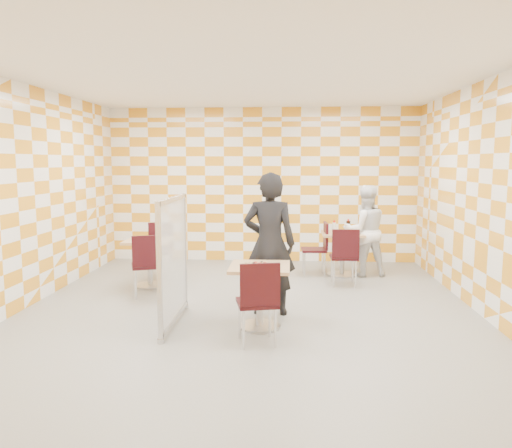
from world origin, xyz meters
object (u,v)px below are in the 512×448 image
Objects in this scene: second_table at (342,246)px; man_white at (365,231)px; chair_empty_far at (160,245)px; chair_main_front at (258,297)px; sport_bottle at (334,227)px; empty_table at (149,255)px; chair_second_front at (345,253)px; soda_bottle at (348,227)px; man_dark at (270,244)px; partition at (173,260)px; main_table at (260,286)px; chair_empty_near at (147,261)px; chair_second_side at (319,244)px.

second_table is 0.47m from man_white.
chair_empty_far is at bearing -3.73° from man_white.
sport_bottle is at bearing 72.67° from chair_main_front.
chair_main_front reaches higher than empty_table.
second_table is 0.81× the size of chair_second_front.
man_white is at bearing 1.38° from soda_bottle.
man_dark is at bearing -113.74° from sport_bottle.
soda_bottle reaches higher than chair_main_front.
man_dark is at bearing 86.64° from chair_main_front.
partition reaches higher than empty_table.
soda_bottle is at bearing 64.49° from main_table.
partition reaches higher than second_table.
chair_second_front is at bearing 3.63° from empty_table.
chair_second_front is 1.00× the size of chair_empty_near.
chair_empty_near is at bearing -148.47° from chair_second_side.
second_table is (1.26, 2.82, 0.00)m from main_table.
sport_bottle is (-0.52, 0.07, 0.06)m from man_white.
man_white is at bearing -7.38° from sport_bottle.
chair_main_front is at bearing -31.98° from partition.
chair_second_side is at bearing 72.73° from main_table.
main_table is 1.08m from partition.
chair_main_front is at bearing 55.48° from man_white.
main_table is 1.00× the size of empty_table.
sport_bottle reaches higher than chair_main_front.
main_table is 1.00× the size of second_table.
chair_second_side is 0.41m from sport_bottle.
chair_main_front is 0.60× the size of partition.
chair_second_front is at bearing -100.04° from soda_bottle.
second_table is 0.48× the size of partition.
soda_bottle is (1.36, 2.84, 0.34)m from main_table.
second_table is 1.00× the size of empty_table.
soda_bottle is (1.26, 2.27, -0.06)m from man_dark.
chair_second_front is 0.94m from man_white.
second_table is 0.81× the size of chair_second_side.
main_table is 0.61m from chair_main_front.
chair_empty_near is 4.62× the size of sport_bottle.
chair_empty_far is (-0.14, 1.30, 0.00)m from chair_empty_near.
main_table is at bearing 92.01° from chair_main_front.
partition is at bearing 148.02° from chair_main_front.
chair_second_side is at bearing 5.91° from chair_empty_far.
man_white is (0.43, 0.81, 0.24)m from chair_second_front.
empty_table is at bearing -176.37° from chair_second_front.
chair_second_front is 3.02m from partition.
chair_second_front is (3.06, 0.19, 0.04)m from empty_table.
second_table is at bearing 4.85° from chair_second_side.
chair_empty_far is at bearing 96.10° from chair_empty_near.
partition reaches higher than chair_second_front.
partition is 3.59m from sport_bottle.
empty_table is 2.36m from man_dark.
chair_main_front is 1.00× the size of chair_second_front.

